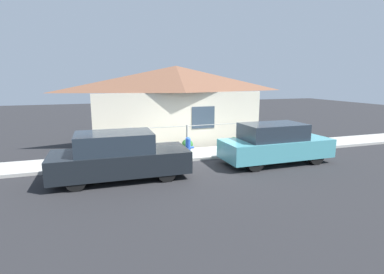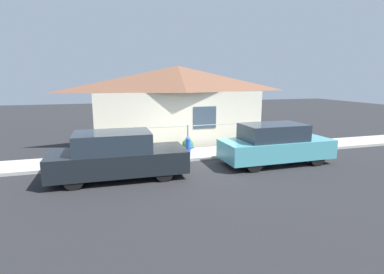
# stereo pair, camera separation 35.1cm
# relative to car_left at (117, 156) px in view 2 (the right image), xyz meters

# --- Properties ---
(ground_plane) EXTENTS (60.00, 60.00, 0.00)m
(ground_plane) POSITION_rel_car_left_xyz_m (3.13, 1.19, -0.74)
(ground_plane) COLOR #262628
(sidewalk) EXTENTS (24.00, 1.69, 0.12)m
(sidewalk) POSITION_rel_car_left_xyz_m (3.13, 2.04, -0.68)
(sidewalk) COLOR #B2AFA8
(sidewalk) RESTS_ON ground_plane
(house) EXTENTS (8.18, 2.23, 3.74)m
(house) POSITION_rel_car_left_xyz_m (3.13, 4.35, 2.22)
(house) COLOR beige
(house) RESTS_ON ground_plane
(fence) EXTENTS (4.90, 0.10, 1.08)m
(fence) POSITION_rel_car_left_xyz_m (3.13, 2.74, -0.02)
(fence) COLOR #999993
(fence) RESTS_ON sidewalk
(car_left) EXTENTS (4.28, 1.75, 1.51)m
(car_left) POSITION_rel_car_left_xyz_m (0.00, 0.00, 0.00)
(car_left) COLOR black
(car_left) RESTS_ON ground_plane
(car_right) EXTENTS (4.18, 1.66, 1.52)m
(car_right) POSITION_rel_car_left_xyz_m (5.73, -0.00, 0.01)
(car_right) COLOR teal
(car_right) RESTS_ON ground_plane
(fire_hydrant) EXTENTS (0.46, 0.21, 0.79)m
(fire_hydrant) POSITION_rel_car_left_xyz_m (2.78, 1.51, -0.20)
(fire_hydrant) COLOR blue
(fire_hydrant) RESTS_ON sidewalk
(potted_plant_near_hydrant) EXTENTS (0.47, 0.47, 0.56)m
(potted_plant_near_hydrant) POSITION_rel_car_left_xyz_m (2.97, 2.22, -0.32)
(potted_plant_near_hydrant) COLOR slate
(potted_plant_near_hydrant) RESTS_ON sidewalk
(potted_plant_by_fence) EXTENTS (0.34, 0.34, 0.48)m
(potted_plant_by_fence) POSITION_rel_car_left_xyz_m (0.65, 2.36, -0.36)
(potted_plant_by_fence) COLOR #9E5638
(potted_plant_by_fence) RESTS_ON sidewalk
(potted_plant_corner) EXTENTS (0.35, 0.35, 0.52)m
(potted_plant_corner) POSITION_rel_car_left_xyz_m (5.13, 2.20, -0.33)
(potted_plant_corner) COLOR #9E5638
(potted_plant_corner) RESTS_ON sidewalk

